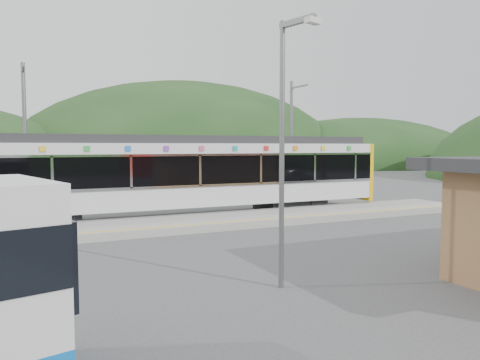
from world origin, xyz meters
name	(u,v)px	position (x,y,z in m)	size (l,w,h in m)	color
ground	(249,239)	(0.00, 0.00, 0.00)	(120.00, 120.00, 0.00)	#4C4C4F
hills	(311,210)	(6.19, 5.29, 0.00)	(146.00, 149.00, 26.00)	#1E3D19
platform	(214,221)	(0.00, 3.30, 0.15)	(26.00, 3.20, 0.30)	#9E9E99
yellow_line	(227,222)	(0.00, 2.00, 0.30)	(26.00, 0.10, 0.01)	yellow
train	(179,173)	(-0.64, 6.00, 2.06)	(20.44, 3.01, 3.74)	black
catenary_mast_west	(25,138)	(-7.00, 8.56, 3.65)	(0.18, 1.80, 7.00)	slate
catenary_mast_east	(292,140)	(7.00, 8.56, 3.65)	(0.18, 1.80, 7.00)	slate
lamp_post	(285,131)	(-1.89, -5.54, 3.62)	(0.38, 1.10, 6.06)	slate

